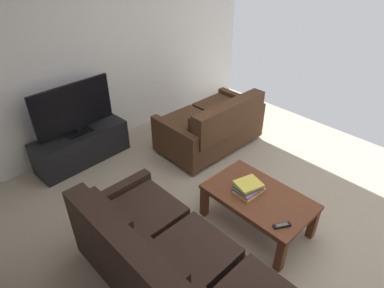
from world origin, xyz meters
The scene contains 9 objects.
ground_plane centered at (0.00, 0.00, 0.00)m, with size 5.37×4.86×0.01m, color tan.
wall_right centered at (2.68, 0.00, 1.38)m, with size 0.12×4.86×2.75m, color white.
sofa_main centered at (-0.01, 1.21, 0.36)m, with size 2.05×0.88×0.85m.
loveseat_near centered at (1.42, -0.69, 0.34)m, with size 0.84×1.40×0.78m.
coffee_table centered at (0.09, 0.06, 0.34)m, with size 1.03×0.64×0.40m.
tv_stand centered at (2.36, 0.80, 0.22)m, with size 0.48×1.22×0.43m.
flat_tv centered at (2.36, 0.80, 0.77)m, with size 0.22×1.02×0.65m.
book_stack centered at (0.19, 0.10, 0.45)m, with size 0.26×0.29×0.10m.
tv_remote centered at (-0.29, 0.24, 0.42)m, with size 0.12×0.16×0.02m.
Camera 1 is at (-1.20, 2.18, 2.55)m, focal length 30.42 mm.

